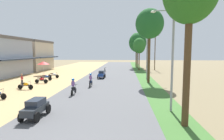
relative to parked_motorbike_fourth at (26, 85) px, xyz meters
name	(u,v)px	position (x,y,z in m)	size (l,w,h in m)	color
shophouse_far	(29,55)	(-11.21, 21.50, 2.91)	(9.27, 9.69, 6.90)	#C6B299
parked_motorbike_fourth	(26,85)	(0.00, 0.00, 0.00)	(1.80, 0.54, 0.94)	black
parked_motorbike_fifth	(41,80)	(-0.05, 4.02, 0.00)	(1.80, 0.54, 0.94)	black
parked_motorbike_sixth	(46,77)	(-0.50, 6.46, 0.00)	(1.80, 0.54, 0.94)	black
parked_motorbike_seventh	(54,75)	(-0.38, 9.02, 0.00)	(1.80, 0.54, 0.94)	black
vendor_umbrella	(43,63)	(-3.57, 12.32, 1.75)	(2.20, 2.20, 2.52)	#99999E
pedestrian_on_shoulder	(22,79)	(-1.25, 1.43, 0.41)	(0.43, 0.39, 1.62)	#33333D
median_tree_second	(150,24)	(14.49, 5.66, 7.45)	(3.77, 3.77, 10.03)	#4C351E
median_tree_third	(139,46)	(14.46, 22.70, 5.14)	(2.86, 2.86, 7.44)	#4C351E
median_tree_fourth	(138,43)	(14.42, 27.90, 6.10)	(4.48, 4.48, 9.09)	#4C351E
median_tree_fifth	(136,41)	(14.40, 33.23, 6.93)	(3.44, 3.44, 9.65)	#4C351E
streetlamp_near	(173,53)	(14.57, -6.47, 3.70)	(3.16, 0.20, 7.22)	gray
streetlamp_mid	(147,49)	(14.57, 8.26, 4.15)	(3.16, 0.20, 8.09)	gray
utility_pole_near	(155,51)	(18.24, 23.97, 3.96)	(1.80, 0.20, 8.66)	brown
utility_pole_far	(147,48)	(16.50, 25.09, 4.64)	(1.80, 0.20, 9.99)	brown
car_sedan_charcoal	(36,107)	(5.52, -8.48, 0.19)	(1.10, 2.26, 1.19)	#282D33
car_sedan_blue	(102,74)	(7.47, 9.29, 0.19)	(1.10, 2.26, 1.19)	navy
motorbike_foreground_rider	(73,87)	(6.14, -2.08, 0.30)	(0.54, 1.80, 1.66)	black
motorbike_ahead_second	(91,80)	(7.06, 2.21, 0.30)	(0.54, 1.80, 1.66)	black
motorbike_ahead_third	(105,69)	(6.97, 18.51, 0.02)	(0.54, 1.80, 0.94)	black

